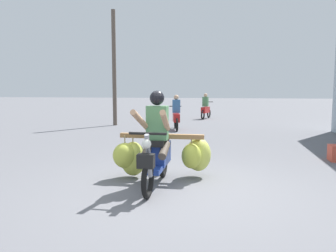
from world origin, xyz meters
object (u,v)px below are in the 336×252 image
utility_pole (114,68)px  motorbike_distant_ahead_right (206,109)px  motorbike_distant_ahead_left (176,116)px  motorbike_main_loaded (159,152)px

utility_pole → motorbike_distant_ahead_right: bearing=47.2°
motorbike_distant_ahead_right → motorbike_distant_ahead_left: bearing=-97.9°
motorbike_main_loaded → utility_pole: (-3.97, 8.56, 2.03)m
motorbike_distant_ahead_left → utility_pole: bearing=157.7°
motorbike_main_loaded → motorbike_distant_ahead_left: 7.39m
motorbike_distant_ahead_left → motorbike_distant_ahead_right: (0.74, 5.30, 0.00)m
motorbike_main_loaded → motorbike_distant_ahead_left: size_ratio=1.15×
motorbike_distant_ahead_left → motorbike_distant_ahead_right: size_ratio=1.00×
motorbike_distant_ahead_left → utility_pole: utility_pole is taller
motorbike_distant_ahead_left → utility_pole: (-3.02, 1.24, 1.98)m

